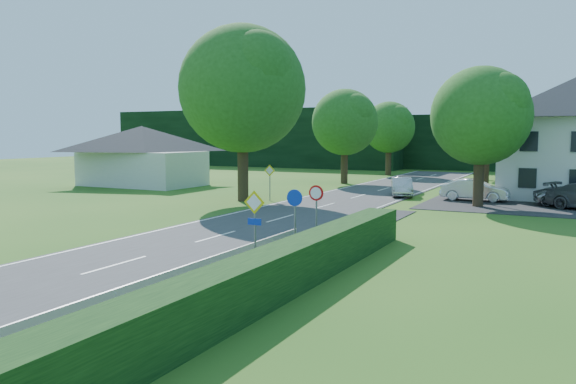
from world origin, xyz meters
The scene contains 27 objects.
road centered at (0.00, 20.00, 0.02)m, with size 7.00×80.00×0.04m, color #353537.
footpath centered at (4.95, 2.00, 0.02)m, with size 1.50×44.00×0.04m, color #27282A.
parking_pad centered at (12.00, 33.00, 0.02)m, with size 14.00×16.00×0.04m, color #27282A.
line_edge_left centered at (-3.25, 20.00, 0.04)m, with size 0.12×80.00×0.01m, color white.
line_edge_right centered at (3.25, 20.00, 0.04)m, with size 0.12×80.00×0.01m, color white.
line_centre centered at (0.00, 20.00, 0.04)m, with size 0.12×80.00×0.01m, color white, non-canonical shape.
guardrail centered at (3.85, -1.00, 0.34)m, with size 0.12×26.00×0.69m, color silver, non-canonical shape.
hedge_right centered at (6.50, 0.00, 0.65)m, with size 1.20×30.00×1.30m, color black.
tree_main centered at (-6.00, 24.00, 5.82)m, with size 9.40×9.40×11.64m, color #225118, non-canonical shape.
tree_left_far centered at (-5.00, 40.00, 4.29)m, with size 7.00×7.00×8.58m, color #225118, non-canonical shape.
tree_right_far centered at (7.00, 42.00, 4.54)m, with size 7.40×7.40×9.09m, color #225118, non-canonical shape.
tree_left_back centered at (-4.50, 52.00, 4.04)m, with size 6.60×6.60×8.07m, color #225118, non-canonical shape.
tree_right_back centered at (6.00, 50.00, 3.78)m, with size 6.20×6.20×7.56m, color #225118, non-canonical shape.
tree_right_mid centered at (8.50, 28.00, 4.29)m, with size 7.00×7.00×8.58m, color #225118, non-canonical shape.
treeline_left centered at (-28.00, 62.00, 4.00)m, with size 44.00×6.00×8.00m, color black.
treeline_right centered at (8.00, 66.00, 3.50)m, with size 30.00×5.00×7.00m, color black.
bungalow_left centered at (-20.00, 30.00, 2.71)m, with size 11.00×6.50×5.20m.
streetlight centered at (8.06, 30.00, 4.46)m, with size 2.03×0.18×8.00m.
sign_priority_right centered at (4.30, 7.98, 1.80)m, with size 0.78×0.09×2.59m.
sign_roundabout centered at (4.30, 10.98, 1.67)m, with size 0.64×0.08×2.37m.
sign_speed_limit centered at (4.30, 12.97, 1.77)m, with size 0.64×0.11×2.37m.
sign_priority_left centered at (-4.50, 24.98, 1.72)m, with size 0.78×0.09×2.44m.
moving_car centered at (2.70, 31.62, 0.70)m, with size 1.40×4.03×1.33m, color silver.
motorcycle centered at (1.80, 33.19, 0.51)m, with size 0.62×1.78×0.94m, color black.
parked_car_silver_a centered at (7.84, 31.00, 0.76)m, with size 1.53×4.39×1.44m, color silver.
parked_car_silver_b centered at (13.65, 30.72, 0.64)m, with size 2.01×4.35×1.21m, color #99999F.
parasol centered at (11.51, 35.00, 0.88)m, with size 1.83×1.86×1.68m, color red.
Camera 1 is at (13.66, -7.93, 4.41)m, focal length 35.00 mm.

